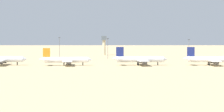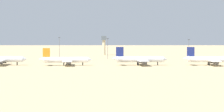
{
  "view_description": "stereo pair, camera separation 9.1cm",
  "coord_description": "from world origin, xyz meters",
  "px_view_note": "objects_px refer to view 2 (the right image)",
  "views": [
    {
      "loc": [
        5.53,
        -313.06,
        19.96
      ],
      "look_at": [
        5.83,
        16.28,
        6.0
      ],
      "focal_mm": 76.72,
      "sensor_mm": 36.0,
      "label": 1
    },
    {
      "loc": [
        5.62,
        -313.06,
        19.96
      ],
      "look_at": [
        5.83,
        16.28,
        6.0
      ],
      "focal_mm": 76.72,
      "sensor_mm": 36.0,
      "label": 2
    }
  ],
  "objects_px": {
    "parked_jet_navy_4": "(139,59)",
    "light_pole_west": "(59,46)",
    "light_pole_mid": "(107,47)",
    "light_pole_east": "(188,47)",
    "parked_jet_orange_3": "(65,60)",
    "parked_jet_navy_5": "(210,59)",
    "control_tower": "(104,44)"
  },
  "relations": [
    {
      "from": "light_pole_mid",
      "to": "light_pole_east",
      "type": "xyz_separation_m",
      "value": [
        75.01,
        34.66,
        -0.54
      ]
    },
    {
      "from": "parked_jet_navy_5",
      "to": "light_pole_east",
      "type": "xyz_separation_m",
      "value": [
        4.83,
        121.41,
        5.48
      ]
    },
    {
      "from": "parked_jet_navy_4",
      "to": "light_pole_west",
      "type": "xyz_separation_m",
      "value": [
        -68.41,
        129.42,
        6.35
      ]
    },
    {
      "from": "control_tower",
      "to": "light_pole_east",
      "type": "relative_size",
      "value": 1.19
    },
    {
      "from": "parked_jet_orange_3",
      "to": "control_tower",
      "type": "relative_size",
      "value": 1.8
    },
    {
      "from": "parked_jet_navy_4",
      "to": "parked_jet_navy_5",
      "type": "height_order",
      "value": "parked_jet_navy_4"
    },
    {
      "from": "parked_jet_navy_4",
      "to": "parked_jet_navy_5",
      "type": "distance_m",
      "value": 47.84
    },
    {
      "from": "parked_jet_orange_3",
      "to": "light_pole_west",
      "type": "bearing_deg",
      "value": 93.47
    },
    {
      "from": "parked_jet_navy_4",
      "to": "light_pole_mid",
      "type": "xyz_separation_m",
      "value": [
        -22.34,
        86.43,
        6.0
      ]
    },
    {
      "from": "parked_jet_navy_4",
      "to": "light_pole_east",
      "type": "relative_size",
      "value": 2.27
    },
    {
      "from": "light_pole_mid",
      "to": "light_pole_west",
      "type": "bearing_deg",
      "value": 136.98
    },
    {
      "from": "parked_jet_navy_5",
      "to": "light_pole_mid",
      "type": "relative_size",
      "value": 2.12
    },
    {
      "from": "light_pole_mid",
      "to": "parked_jet_navy_4",
      "type": "bearing_deg",
      "value": -75.51
    },
    {
      "from": "parked_jet_orange_3",
      "to": "parked_jet_navy_5",
      "type": "relative_size",
      "value": 0.95
    },
    {
      "from": "parked_jet_navy_4",
      "to": "light_pole_west",
      "type": "height_order",
      "value": "light_pole_west"
    },
    {
      "from": "parked_jet_navy_4",
      "to": "light_pole_west",
      "type": "bearing_deg",
      "value": 114.54
    },
    {
      "from": "parked_jet_navy_4",
      "to": "light_pole_west",
      "type": "relative_size",
      "value": 2.05
    },
    {
      "from": "light_pole_east",
      "to": "light_pole_mid",
      "type": "bearing_deg",
      "value": -155.2
    },
    {
      "from": "light_pole_west",
      "to": "light_pole_mid",
      "type": "bearing_deg",
      "value": -43.02
    },
    {
      "from": "control_tower",
      "to": "light_pole_west",
      "type": "height_order",
      "value": "control_tower"
    },
    {
      "from": "parked_jet_navy_5",
      "to": "light_pole_mid",
      "type": "distance_m",
      "value": 111.74
    },
    {
      "from": "control_tower",
      "to": "light_pole_mid",
      "type": "height_order",
      "value": "control_tower"
    },
    {
      "from": "parked_jet_navy_5",
      "to": "parked_jet_navy_4",
      "type": "bearing_deg",
      "value": -178.54
    },
    {
      "from": "parked_jet_orange_3",
      "to": "parked_jet_navy_4",
      "type": "distance_m",
      "value": 49.89
    },
    {
      "from": "light_pole_mid",
      "to": "light_pole_east",
      "type": "distance_m",
      "value": 82.63
    },
    {
      "from": "light_pole_east",
      "to": "parked_jet_orange_3",
      "type": "bearing_deg",
      "value": -129.68
    },
    {
      "from": "parked_jet_orange_3",
      "to": "parked_jet_navy_4",
      "type": "bearing_deg",
      "value": -1.72
    },
    {
      "from": "control_tower",
      "to": "light_pole_east",
      "type": "xyz_separation_m",
      "value": [
        79.59,
        -49.58,
        -2.4
      ]
    },
    {
      "from": "parked_jet_orange_3",
      "to": "light_pole_east",
      "type": "height_order",
      "value": "light_pole_east"
    },
    {
      "from": "parked_jet_navy_4",
      "to": "control_tower",
      "type": "relative_size",
      "value": 1.91
    },
    {
      "from": "parked_jet_orange_3",
      "to": "control_tower",
      "type": "xyz_separation_m",
      "value": [
        22.91,
        173.13,
        8.09
      ]
    },
    {
      "from": "parked_jet_orange_3",
      "to": "control_tower",
      "type": "distance_m",
      "value": 174.82
    }
  ]
}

